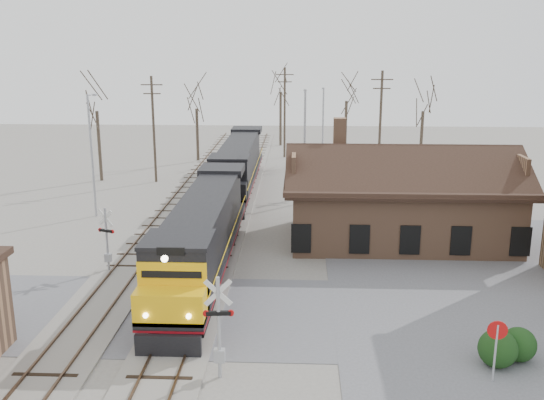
{
  "coord_description": "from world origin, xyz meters",
  "views": [
    {
      "loc": [
        5.3,
        -26.74,
        12.63
      ],
      "look_at": [
        3.7,
        9.0,
        3.41
      ],
      "focal_mm": 40.0,
      "sensor_mm": 36.0,
      "label": 1
    }
  ],
  "objects": [
    {
      "name": "streetlight_b",
      "position": [
        5.76,
        21.52,
        5.14
      ],
      "size": [
        0.25,
        2.04,
        9.2
      ],
      "color": "#A5A8AD",
      "rests_on": "ground"
    },
    {
      "name": "utility_pole_a",
      "position": [
        -8.16,
        28.64,
        5.15
      ],
      "size": [
        2.0,
        0.24,
        9.85
      ],
      "color": "#382D23",
      "rests_on": "ground"
    },
    {
      "name": "streetlight_c",
      "position": [
        7.83,
        37.72,
        4.64
      ],
      "size": [
        0.25,
        2.04,
        8.23
      ],
      "color": "#A5A8AD",
      "rests_on": "ground"
    },
    {
      "name": "crossbuck_near",
      "position": [
        2.32,
        -5.67,
        1.96
      ],
      "size": [
        1.2,
        0.31,
        4.18
      ],
      "rotation": [
        0.0,
        0.0,
        0.09
      ],
      "color": "#A5A8AD",
      "rests_on": "ground"
    },
    {
      "name": "crossbuck_far",
      "position": [
        -5.48,
        5.35,
        1.79
      ],
      "size": [
        1.04,
        0.45,
        3.77
      ],
      "rotation": [
        0.0,
        0.0,
        2.79
      ],
      "color": "#A5A8AD",
      "rests_on": "ground"
    },
    {
      "name": "streetlight_a",
      "position": [
        -9.98,
        16.85,
        5.11
      ],
      "size": [
        0.25,
        2.04,
        9.15
      ],
      "color": "#A5A8AD",
      "rests_on": "ground"
    },
    {
      "name": "utility_pole_b",
      "position": [
        3.65,
        42.12,
        5.3
      ],
      "size": [
        2.0,
        0.24,
        10.14
      ],
      "color": "#382D23",
      "rests_on": "ground"
    },
    {
      "name": "hedge_a",
      "position": [
        13.38,
        -4.33,
        0.78
      ],
      "size": [
        1.56,
        1.56,
        1.56
      ],
      "primitive_type": "sphere",
      "color": "black",
      "rests_on": "ground"
    },
    {
      "name": "tree_c",
      "position": [
        2.94,
        50.53,
        7.89
      ],
      "size": [
        4.52,
        4.52,
        11.08
      ],
      "color": "#382D23",
      "rests_on": "ground"
    },
    {
      "name": "track_main",
      "position": [
        0.0,
        15.0,
        0.07
      ],
      "size": [
        3.4,
        90.0,
        0.24
      ],
      "color": "gray",
      "rests_on": "ground"
    },
    {
      "name": "tree_a",
      "position": [
        -13.52,
        29.04,
        7.68
      ],
      "size": [
        4.4,
        4.4,
        10.79
      ],
      "color": "#382D23",
      "rests_on": "ground"
    },
    {
      "name": "locomotive_trailing",
      "position": [
        0.0,
        25.27,
        2.32
      ],
      "size": [
        2.98,
        19.93,
        4.19
      ],
      "color": "black",
      "rests_on": "ground"
    },
    {
      "name": "track_siding",
      "position": [
        -4.5,
        15.0,
        0.07
      ],
      "size": [
        3.4,
        90.0,
        0.24
      ],
      "color": "gray",
      "rests_on": "ground"
    },
    {
      "name": "utility_pole_c",
      "position": [
        12.78,
        29.42,
        5.39
      ],
      "size": [
        2.0,
        0.24,
        10.33
      ],
      "color": "#382D23",
      "rests_on": "ground"
    },
    {
      "name": "ground",
      "position": [
        0.0,
        0.0,
        0.0
      ],
      "size": [
        140.0,
        140.0,
        0.0
      ],
      "primitive_type": "plane",
      "color": "gray",
      "rests_on": "ground"
    },
    {
      "name": "parking_lot",
      "position": [
        18.0,
        4.0,
        0.02
      ],
      "size": [
        22.0,
        26.0,
        0.03
      ],
      "primitive_type": "cube",
      "color": "#59595E",
      "rests_on": "ground"
    },
    {
      "name": "hedge_b",
      "position": [
        14.39,
        -3.81,
        0.71
      ],
      "size": [
        1.42,
        1.42,
        1.42
      ],
      "primitive_type": "sphere",
      "color": "black",
      "rests_on": "ground"
    },
    {
      "name": "road",
      "position": [
        0.0,
        0.0,
        0.01
      ],
      "size": [
        60.0,
        9.0,
        0.03
      ],
      "primitive_type": "cube",
      "color": "#59595E",
      "rests_on": "ground"
    },
    {
      "name": "depot",
      "position": [
        11.99,
        12.0,
        2.41
      ],
      "size": [
        15.2,
        9.31,
        7.9
      ],
      "color": "#8F644A",
      "rests_on": "ground"
    },
    {
      "name": "tree_e",
      "position": [
        17.81,
        35.28,
        7.06
      ],
      "size": [
        4.05,
        4.05,
        9.92
      ],
      "color": "#382D23",
      "rests_on": "ground"
    },
    {
      "name": "locomotive_lead",
      "position": [
        0.0,
        5.06,
        2.32
      ],
      "size": [
        2.98,
        19.93,
        4.42
      ],
      "color": "black",
      "rests_on": "ground"
    },
    {
      "name": "tree_d",
      "position": [
        10.64,
        42.8,
        7.44
      ],
      "size": [
        4.27,
        4.27,
        10.45
      ],
      "color": "#382D23",
      "rests_on": "ground"
    },
    {
      "name": "do_not_enter_sign",
      "position": [
        12.87,
        -5.53,
        1.75
      ],
      "size": [
        0.76,
        0.12,
        2.56
      ],
      "rotation": [
        0.0,
        0.0,
        -0.11
      ],
      "color": "#A5A8AD",
      "rests_on": "ground"
    },
    {
      "name": "tree_b",
      "position": [
        -5.88,
        39.15,
        6.76
      ],
      "size": [
        3.88,
        3.88,
        9.51
      ],
      "color": "#382D23",
      "rests_on": "ground"
    }
  ]
}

